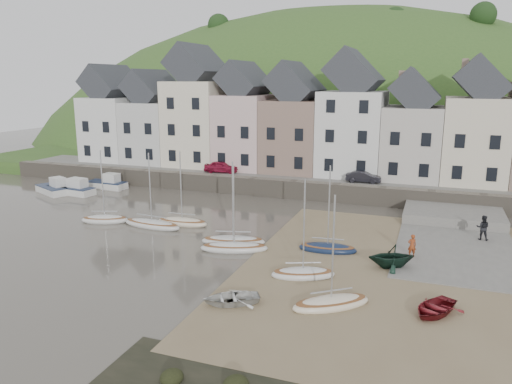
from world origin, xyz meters
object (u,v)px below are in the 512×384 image
at_px(person_red, 412,246).
at_px(car_right, 363,177).
at_px(person_dark, 483,228).
at_px(car_left, 221,167).
at_px(rowboat_red, 434,308).
at_px(rowboat_white, 231,298).
at_px(rowboat_green, 391,256).
at_px(sailboat_0, 152,224).

bearing_deg(person_red, car_right, -91.30).
bearing_deg(person_dark, car_left, -18.49).
bearing_deg(rowboat_red, person_dark, 104.74).
distance_m(rowboat_white, car_right, 27.14).
distance_m(rowboat_red, car_right, 25.49).
bearing_deg(rowboat_white, person_red, 110.36).
bearing_deg(rowboat_white, car_right, 143.13).
bearing_deg(person_dark, rowboat_white, 54.39).
height_order(rowboat_green, rowboat_red, rowboat_green).
height_order(rowboat_green, car_right, car_right).
distance_m(sailboat_0, person_red, 20.21).
bearing_deg(person_dark, person_red, 53.57).
distance_m(rowboat_white, person_red, 13.68).
distance_m(rowboat_white, person_dark, 20.94).
bearing_deg(rowboat_white, car_left, 174.70).
relative_size(sailboat_0, car_right, 1.82).
relative_size(rowboat_red, person_dark, 1.66).
bearing_deg(sailboat_0, car_right, 47.87).
height_order(rowboat_white, car_left, car_left).
bearing_deg(car_left, person_red, -136.51).
relative_size(rowboat_green, rowboat_red, 0.94).
bearing_deg(car_left, car_right, -98.96).
bearing_deg(rowboat_green, rowboat_white, -66.31).
height_order(sailboat_0, person_red, sailboat_0).
relative_size(sailboat_0, car_left, 1.68).
xyz_separation_m(person_red, car_right, (-5.59, 16.32, 1.28)).
distance_m(sailboat_0, car_left, 16.31).
bearing_deg(sailboat_0, rowboat_green, -7.50).
distance_m(rowboat_green, person_dark, 9.80).
xyz_separation_m(person_red, car_left, (-21.23, 16.32, 1.35)).
distance_m(person_dark, car_right, 14.97).
height_order(sailboat_0, rowboat_white, sailboat_0).
xyz_separation_m(rowboat_white, rowboat_green, (7.54, 8.23, 0.46)).
relative_size(rowboat_white, person_red, 1.96).
distance_m(sailboat_0, person_dark, 25.50).
bearing_deg(rowboat_red, rowboat_green, 142.76).
distance_m(rowboat_red, person_dark, 13.99).
xyz_separation_m(sailboat_0, rowboat_white, (11.55, -10.74, 0.12)).
height_order(rowboat_green, person_dark, person_dark).
bearing_deg(rowboat_white, rowboat_red, 73.38).
height_order(rowboat_white, rowboat_green, rowboat_green).
height_order(rowboat_white, rowboat_red, rowboat_red).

